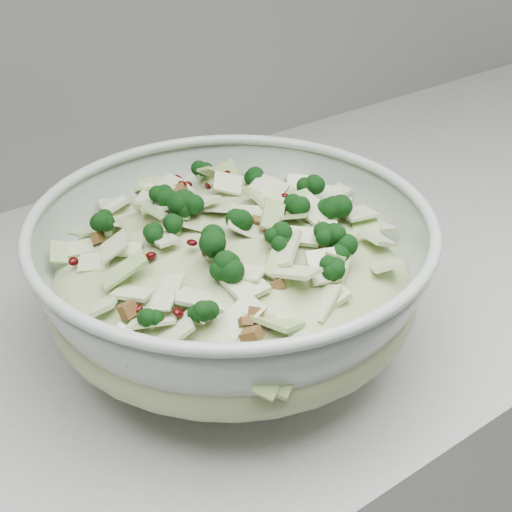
# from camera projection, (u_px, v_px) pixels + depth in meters

# --- Properties ---
(mixing_bowl) EXTENTS (0.38, 0.38, 0.14)m
(mixing_bowl) POSITION_uv_depth(u_px,v_px,m) (233.00, 281.00, 0.62)
(mixing_bowl) COLOR #A8B9AB
(mixing_bowl) RESTS_ON counter
(salad) EXTENTS (0.39, 0.39, 0.14)m
(salad) POSITION_uv_depth(u_px,v_px,m) (232.00, 259.00, 0.60)
(salad) COLOR #AEBC81
(salad) RESTS_ON mixing_bowl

